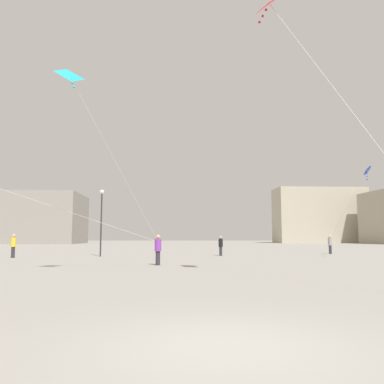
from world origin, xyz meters
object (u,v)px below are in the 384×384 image
Objects in this scene: person_in_grey at (330,244)px; kite_crimson_delta at (271,6)px; person_in_yellow at (13,245)px; lamppost_east at (101,212)px; building_centre_hall at (319,216)px; kite_cyan_delta at (73,82)px; person_in_purple at (158,248)px; person_in_black at (221,245)px; kite_cobalt_diamond at (366,172)px; building_left_hall at (20,219)px.

person_in_grey is 26.06m from kite_crimson_delta.
lamppost_east is (6.17, 1.81, 2.60)m from person_in_yellow.
building_centre_hall is at bearing 0.09° from person_in_grey.
person_in_purple is at bearing 60.97° from kite_cyan_delta.
person_in_purple is (-15.10, -13.77, -0.00)m from person_in_grey.
person_in_grey is at bearing 47.03° from kite_cyan_delta.
person_in_black is at bearing 42.88° from person_in_purple.
person_in_purple is (11.28, -8.04, -0.05)m from person_in_yellow.
kite_crimson_delta reaches higher than kite_cyan_delta.
kite_crimson_delta is 90.60m from building_centre_hall.
person_in_grey is 28.00m from kite_cyan_delta.
kite_crimson_delta is (4.66, -8.16, 9.46)m from person_in_purple.
kite_cobalt_diamond is 20.45m from lamppost_east.
lamppost_east is at bearing -146.39° from person_in_black.
person_in_purple is 0.08× the size of building_centre_hall.
lamppost_east reaches higher than person_in_black.
building_centre_hall reaches higher than person_in_yellow.
person_in_purple is at bearing -160.00° from kite_cobalt_diamond.
person_in_purple is 13.33m from kite_crimson_delta.
person_in_purple reaches higher than person_in_black.
person_in_black is at bearing -116.07° from building_centre_hall.
kite_crimson_delta is at bearing 127.97° from person_in_yellow.
person_in_yellow is 0.24× the size of kite_cyan_delta.
person_in_purple is 0.23× the size of kite_cyan_delta.
person_in_yellow is at bearing -163.65° from lamppost_east.
kite_cobalt_diamond reaches higher than person_in_yellow.
lamppost_east is at bearing 120.19° from person_in_grey.
kite_cobalt_diamond is at bearing 1.05° from person_in_black.
kite_crimson_delta is (0.00, -18.80, 9.49)m from person_in_black.
building_left_hall is (-35.15, 69.04, 4.71)m from person_in_purple.
kite_cobalt_diamond is at bearing 167.47° from person_in_yellow.
building_left_hall is at bearing -174.12° from building_centre_hall.
person_in_grey is 0.19× the size of kite_cobalt_diamond.
kite_cobalt_diamond is (25.94, -2.71, 5.25)m from person_in_yellow.
person_in_purple is 0.19× the size of kite_cobalt_diamond.
kite_cyan_delta reaches higher than person_in_black.
lamppost_east is at bearing 93.95° from person_in_purple.
building_left_hall is 72.39m from building_centre_hall.
person_in_grey is 66.61m from building_centre_hall.
building_left_hall reaches higher than kite_crimson_delta.
building_left_hall is 1.27× the size of building_centre_hall.
person_in_yellow is at bearing -125.13° from building_centre_hall.
person_in_yellow is 26.99m from person_in_grey.
kite_cyan_delta reaches higher than lamppost_east.
kite_cyan_delta is at bearing -147.74° from kite_cobalt_diamond.
person_in_black is at bearing -177.31° from person_in_yellow.
person_in_black is 0.18× the size of kite_cobalt_diamond.
lamppost_east is (-1.76, 15.89, -4.55)m from kite_cyan_delta.
person_in_yellow is 13.86m from person_in_purple.
person_in_yellow is at bearing 119.41° from kite_cyan_delta.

